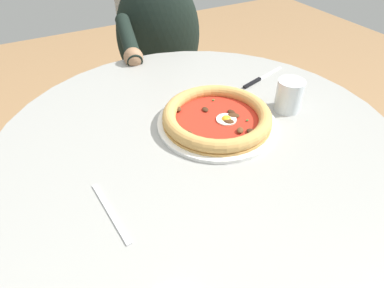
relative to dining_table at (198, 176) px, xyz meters
The scene contains 8 objects.
ground_plane 0.61m from the dining_table, ahead, with size 6.00×6.00×0.02m, color #9E754C.
dining_table is the anchor object (origin of this frame).
pizza_on_plate 0.18m from the dining_table, 16.47° to the left, with size 0.32×0.32×0.05m.
water_glass 0.34m from the dining_table, ahead, with size 0.07×0.07×0.09m.
steak_knife 0.38m from the dining_table, 27.39° to the left, with size 0.20×0.07×0.01m.
fork_utensil 0.35m from the dining_table, 153.96° to the right, with size 0.03×0.18×0.00m.
diner_person 0.77m from the dining_table, 74.37° to the left, with size 0.45×0.48×1.15m.
cafe_chair_diner 0.91m from the dining_table, 74.24° to the left, with size 0.47×0.47×0.87m.
Camera 1 is at (-0.33, -0.57, 1.27)m, focal length 30.24 mm.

